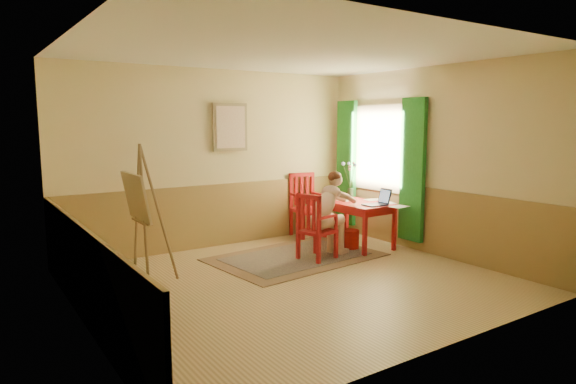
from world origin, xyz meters
TOP-DOWN VIEW (x-y plane):
  - room at (0.00, 0.00)m, footprint 5.04×4.54m
  - wainscot at (0.00, 0.80)m, footprint 5.00×4.50m
  - window at (2.42, 1.10)m, footprint 0.12×2.01m
  - wall_portrait at (0.25, 2.20)m, footprint 0.60×0.05m
  - rug at (0.64, 0.93)m, footprint 2.55×1.83m
  - table at (1.82, 0.97)m, footprint 0.75×1.22m
  - chair_left at (0.79, 0.65)m, footprint 0.54×0.52m
  - chair_back at (1.61, 2.01)m, footprint 0.54×0.56m
  - figure at (1.06, 0.70)m, footprint 0.97×0.53m
  - laptop at (1.91, 0.55)m, footprint 0.42×0.26m
  - papers at (2.05, 0.75)m, footprint 0.72×1.20m
  - vase at (2.04, 1.36)m, footprint 0.22×0.31m
  - wastebasket at (1.63, 0.87)m, footprint 0.30×0.30m
  - easel at (-1.64, 0.93)m, footprint 0.57×0.76m

SIDE VIEW (x-z plane):
  - rug at x=0.64m, z-range 0.00..0.02m
  - wastebasket at x=1.63m, z-range 0.00..0.31m
  - chair_left at x=0.79m, z-range 0.00..0.98m
  - wainscot at x=0.00m, z-range 0.00..1.00m
  - chair_back at x=1.61m, z-range 0.00..1.10m
  - table at x=1.82m, z-range 0.27..0.99m
  - figure at x=1.06m, z-range 0.06..1.33m
  - papers at x=2.05m, z-range 0.72..0.73m
  - laptop at x=1.91m, z-range 0.65..0.89m
  - vase at x=2.04m, z-range 0.69..1.31m
  - easel at x=-1.64m, z-range 0.16..1.89m
  - window at x=2.42m, z-range 0.25..2.45m
  - room at x=0.00m, z-range -0.02..2.82m
  - wall_portrait at x=0.25m, z-range 1.52..2.28m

